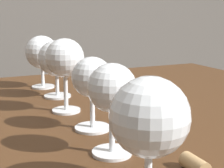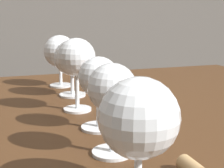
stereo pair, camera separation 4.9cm
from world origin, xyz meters
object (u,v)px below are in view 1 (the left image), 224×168
at_px(wine_glass_merlot, 149,119).
at_px(wine_glass_rose, 112,91).
at_px(wine_glass_white, 92,79).
at_px(wine_glass_chardonnay, 42,53).
at_px(wine_glass_port, 65,60).
at_px(cork, 195,165).
at_px(wine_glass_cabernet, 56,59).

relative_size(wine_glass_merlot, wine_glass_rose, 1.02).
distance_m(wine_glass_white, wine_glass_chardonnay, 0.38).
relative_size(wine_glass_port, cork, 3.71).
height_order(wine_glass_white, cork, wine_glass_white).
bearing_deg(wine_glass_port, wine_glass_white, -85.09).
xyz_separation_m(wine_glass_chardonnay, cork, (0.06, -0.59, -0.09)).
bearing_deg(wine_glass_merlot, wine_glass_cabernet, 86.63).
xyz_separation_m(wine_glass_cabernet, cork, (0.06, -0.47, -0.08)).
bearing_deg(wine_glass_white, wine_glass_chardonnay, 90.26).
bearing_deg(wine_glass_port, wine_glass_chardonnay, 87.91).
height_order(wine_glass_cabernet, wine_glass_chardonnay, wine_glass_chardonnay).
bearing_deg(cork, wine_glass_cabernet, 96.75).
height_order(wine_glass_white, wine_glass_cabernet, wine_glass_cabernet).
bearing_deg(wine_glass_port, wine_glass_cabernet, 82.57).
relative_size(wine_glass_rose, wine_glass_chardonnay, 0.95).
xyz_separation_m(wine_glass_port, cork, (0.07, -0.34, -0.10)).
relative_size(wine_glass_white, wine_glass_chardonnay, 0.91).
bearing_deg(wine_glass_merlot, wine_glass_port, 88.11).
bearing_deg(cork, wine_glass_rose, 126.96).
distance_m(wine_glass_merlot, wine_glass_white, 0.24).
bearing_deg(wine_glass_rose, wine_glass_cabernet, 87.05).
relative_size(wine_glass_chardonnay, cork, 3.45).
bearing_deg(wine_glass_white, wine_glass_port, 94.91).
height_order(wine_glass_merlot, wine_glass_cabernet, same).
xyz_separation_m(wine_glass_white, wine_glass_cabernet, (0.01, 0.26, 0.00)).
xyz_separation_m(wine_glass_white, cork, (0.06, -0.21, -0.08)).
distance_m(wine_glass_merlot, wine_glass_port, 0.36).
distance_m(wine_glass_port, cork, 0.36).
distance_m(wine_glass_rose, wine_glass_cabernet, 0.37).
distance_m(wine_glass_white, cork, 0.24).
distance_m(wine_glass_merlot, cork, 0.12).
relative_size(wine_glass_white, wine_glass_port, 0.85).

